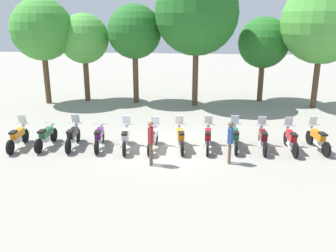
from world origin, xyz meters
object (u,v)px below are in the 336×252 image
at_px(tree_1, 84,39).
at_px(tree_2, 135,32).
at_px(tree_0, 42,30).
at_px(tree_4, 264,43).
at_px(motorcycle_0, 18,137).
at_px(person_0, 230,139).
at_px(motorcycle_4, 126,138).
at_px(person_1, 151,139).
at_px(motorcycle_7, 208,138).
at_px(motorcycle_6, 180,138).
at_px(motorcycle_8, 235,137).
at_px(motorcycle_9, 263,138).
at_px(tree_5, 323,23).
at_px(motorcycle_5, 153,138).
at_px(motorcycle_1, 46,136).
at_px(motorcycle_2, 73,136).
at_px(motorcycle_11, 318,139).
at_px(motorcycle_3, 99,137).
at_px(motorcycle_10, 291,139).
at_px(tree_3, 197,13).

height_order(tree_1, tree_2, tree_2).
xyz_separation_m(tree_0, tree_4, (14.13, 2.07, -0.87)).
bearing_deg(motorcycle_0, person_0, -98.71).
distance_m(motorcycle_4, person_1, 2.22).
height_order(motorcycle_7, person_1, person_1).
xyz_separation_m(motorcycle_7, person_1, (-2.24, -2.02, 0.58)).
bearing_deg(tree_2, tree_4, 8.72).
xyz_separation_m(motorcycle_6, person_1, (-1.03, -1.91, 0.58)).
height_order(motorcycle_4, motorcycle_8, same).
distance_m(motorcycle_7, tree_2, 10.56).
bearing_deg(motorcycle_9, person_0, 138.70).
xyz_separation_m(person_1, tree_5, (8.98, 10.24, 4.13)).
relative_size(motorcycle_5, person_1, 1.20).
bearing_deg(motorcycle_1, motorcycle_2, -83.77).
xyz_separation_m(motorcycle_2, tree_5, (12.74, 8.58, 4.70)).
distance_m(motorcycle_4, motorcycle_11, 8.42).
bearing_deg(motorcycle_1, tree_2, -13.65).
distance_m(motorcycle_1, motorcycle_3, 2.40).
distance_m(motorcycle_10, person_0, 3.26).
relative_size(motorcycle_1, motorcycle_6, 1.01).
height_order(motorcycle_11, tree_1, tree_1).
height_order(person_0, tree_0, tree_0).
relative_size(person_0, tree_3, 0.21).
height_order(motorcycle_10, tree_3, tree_3).
bearing_deg(tree_4, motorcycle_10, -90.04).
bearing_deg(tree_0, tree_2, 7.78).
distance_m(motorcycle_3, motorcycle_7, 4.81).
bearing_deg(tree_3, motorcycle_11, -54.06).
relative_size(motorcycle_4, tree_2, 0.34).
xyz_separation_m(motorcycle_2, motorcycle_10, (9.60, 0.50, 0.00)).
distance_m(motorcycle_9, person_1, 5.16).
relative_size(motorcycle_3, motorcycle_9, 1.00).
distance_m(motorcycle_11, tree_3, 10.86).
bearing_deg(tree_3, motorcycle_4, -108.43).
relative_size(motorcycle_6, motorcycle_11, 1.00).
height_order(motorcycle_0, tree_4, tree_4).
relative_size(motorcycle_3, motorcycle_11, 1.01).
distance_m(motorcycle_4, tree_2, 9.84).
bearing_deg(person_1, tree_4, -115.90).
distance_m(motorcycle_4, motorcycle_7, 3.62).
bearing_deg(tree_0, motorcycle_10, -28.20).
bearing_deg(tree_3, motorcycle_10, -60.99).
bearing_deg(tree_2, motorcycle_8, -54.46).
xyz_separation_m(motorcycle_8, tree_0, (-11.73, 7.53, 4.24)).
distance_m(tree_1, tree_2, 3.45).
relative_size(motorcycle_10, person_1, 1.20).
xyz_separation_m(motorcycle_9, motorcycle_10, (1.20, -0.02, 0.00)).
relative_size(motorcycle_4, person_1, 1.19).
relative_size(motorcycle_1, motorcycle_10, 1.00).
height_order(motorcycle_0, tree_5, tree_5).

